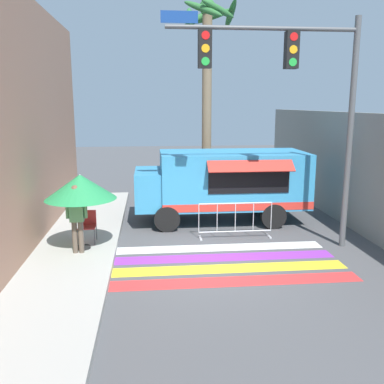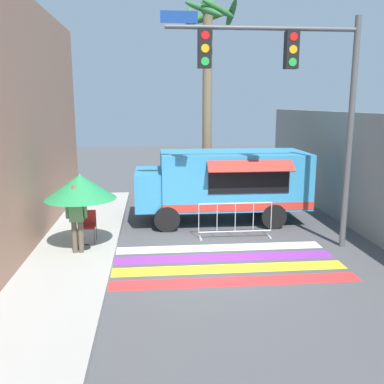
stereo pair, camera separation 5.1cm
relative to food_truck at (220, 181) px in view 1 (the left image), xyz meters
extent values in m
plane|color=#4C4C4F|center=(-0.82, -3.75, -1.36)|extent=(60.00, 60.00, 0.00)
cube|color=#A8A59E|center=(-5.42, -3.75, -1.28)|extent=(4.40, 16.00, 0.17)
cube|color=tan|center=(-5.44, -3.75, 1.95)|extent=(0.25, 16.00, 6.62)
cube|color=gray|center=(4.07, -0.75, 0.44)|extent=(0.20, 16.00, 3.61)
cube|color=red|center=(-0.82, -5.01, -1.36)|extent=(6.40, 0.56, 0.01)
cube|color=yellow|center=(-0.82, -4.25, -1.36)|extent=(6.40, 0.56, 0.01)
cube|color=purple|center=(-0.82, -3.49, -1.36)|extent=(6.40, 0.56, 0.01)
cube|color=white|center=(-0.82, -2.73, -1.36)|extent=(6.40, 0.56, 0.01)
cube|color=#338CBF|center=(0.43, 0.01, 0.07)|extent=(4.75, 2.30, 1.76)
cube|color=#338CBF|center=(-1.94, 0.01, -0.21)|extent=(1.68, 2.12, 1.19)
cube|color=#1E232D|center=(-2.73, 0.01, 0.08)|extent=(0.06, 1.84, 0.45)
cube|color=black|center=(0.71, -1.16, 0.21)|extent=(2.51, 0.03, 0.79)
cube|color=red|center=(0.71, -1.37, 0.68)|extent=(2.61, 0.43, 0.31)
cube|color=red|center=(0.43, -1.15, -0.63)|extent=(4.75, 0.01, 0.24)
cylinder|color=black|center=(-1.80, -1.05, -0.97)|extent=(0.80, 0.22, 0.80)
cylinder|color=black|center=(-1.80, 1.07, -0.97)|extent=(0.80, 0.22, 0.80)
cylinder|color=black|center=(1.55, -1.05, -0.97)|extent=(0.80, 0.22, 0.80)
cylinder|color=black|center=(1.55, 1.07, -0.97)|extent=(0.80, 0.22, 0.80)
cylinder|color=#515456|center=(2.97, -2.90, 1.65)|extent=(0.16, 0.16, 6.03)
cylinder|color=#515456|center=(0.55, -2.90, 4.32)|extent=(4.84, 0.11, 0.11)
cube|color=black|center=(1.28, -2.93, 3.81)|extent=(0.32, 0.28, 0.90)
cylinder|color=red|center=(1.28, -3.07, 4.11)|extent=(0.20, 0.02, 0.20)
cylinder|color=#F2A519|center=(1.28, -3.07, 3.81)|extent=(0.20, 0.02, 0.20)
cylinder|color=green|center=(1.28, -3.07, 3.51)|extent=(0.20, 0.02, 0.20)
cube|color=black|center=(-0.90, -2.93, 3.81)|extent=(0.32, 0.28, 0.90)
cylinder|color=red|center=(-0.90, -3.07, 4.11)|extent=(0.20, 0.02, 0.20)
cylinder|color=#F2A519|center=(-0.90, -3.07, 3.81)|extent=(0.20, 0.02, 0.20)
cylinder|color=green|center=(-0.90, -3.07, 3.51)|extent=(0.20, 0.02, 0.20)
cube|color=navy|center=(-1.52, -2.92, 4.54)|extent=(0.90, 0.02, 0.28)
cylinder|color=black|center=(-4.06, -2.92, -1.16)|extent=(0.36, 0.36, 0.06)
cylinder|color=#B2B2B7|center=(-4.06, -2.92, -0.22)|extent=(0.04, 0.04, 1.96)
cone|color=#268C4C|center=(-4.06, -2.92, 0.45)|extent=(1.81, 1.81, 0.63)
cylinder|color=#4C4C51|center=(-4.23, -2.63, -0.98)|extent=(0.02, 0.02, 0.42)
cylinder|color=#4C4C51|center=(-3.80, -2.63, -0.98)|extent=(0.02, 0.02, 0.42)
cylinder|color=#4C4C51|center=(-4.23, -2.21, -0.98)|extent=(0.02, 0.02, 0.42)
cylinder|color=#4C4C51|center=(-3.80, -2.21, -0.98)|extent=(0.02, 0.02, 0.42)
cube|color=#B22626|center=(-4.01, -2.42, -0.76)|extent=(0.45, 0.45, 0.03)
cube|color=#B22626|center=(-4.01, -2.21, -0.54)|extent=(0.45, 0.03, 0.40)
cylinder|color=brown|center=(-4.21, -3.22, -0.79)|extent=(0.13, 0.13, 0.82)
cylinder|color=brown|center=(-4.06, -3.22, -0.79)|extent=(0.13, 0.13, 0.82)
cube|color=#598C59|center=(-4.13, -3.22, -0.05)|extent=(0.34, 0.20, 0.66)
cylinder|color=#598C59|center=(-4.35, -3.22, -0.01)|extent=(0.09, 0.09, 0.56)
cylinder|color=#598C59|center=(-3.91, -3.22, -0.01)|extent=(0.09, 0.09, 0.56)
sphere|color=brown|center=(-4.13, -3.22, 0.43)|extent=(0.23, 0.23, 0.23)
cylinder|color=#B7BABF|center=(0.16, -1.88, -0.33)|extent=(2.15, 0.04, 0.04)
cylinder|color=#B7BABF|center=(0.16, -1.88, -1.17)|extent=(2.15, 0.04, 0.04)
cylinder|color=#B7BABF|center=(-0.91, -1.88, -0.75)|extent=(0.02, 0.02, 0.85)
cylinder|color=#B7BABF|center=(-0.38, -1.88, -0.75)|extent=(0.02, 0.02, 0.85)
cylinder|color=#B7BABF|center=(0.16, -1.88, -0.75)|extent=(0.02, 0.02, 0.85)
cylinder|color=#B7BABF|center=(0.70, -1.88, -0.75)|extent=(0.02, 0.02, 0.85)
cylinder|color=#B7BABF|center=(1.23, -1.88, -0.75)|extent=(0.02, 0.02, 0.85)
cube|color=#B7BABF|center=(-0.86, -1.88, -1.35)|extent=(0.06, 0.44, 0.03)
cube|color=#B7BABF|center=(1.18, -1.88, -1.35)|extent=(0.06, 0.44, 0.03)
cylinder|color=#7A664C|center=(-0.06, 2.89, 2.24)|extent=(0.37, 0.37, 7.20)
sphere|color=#2D6B33|center=(-0.06, 2.89, 5.99)|extent=(0.60, 0.60, 0.60)
ellipsoid|color=#2D6B33|center=(0.81, 2.91, 5.77)|extent=(0.27, 1.71, 0.92)
ellipsoid|color=#2D6B33|center=(0.28, 3.65, 5.83)|extent=(1.64, 0.91, 0.66)
ellipsoid|color=#2D6B33|center=(-0.33, 3.60, 5.72)|extent=(1.42, 0.73, 0.97)
ellipsoid|color=#2D6B33|center=(-0.74, 2.97, 5.73)|extent=(0.39, 1.33, 0.88)
ellipsoid|color=#2D6B33|center=(-0.31, 2.19, 5.79)|extent=(1.46, 0.71, 0.76)
ellipsoid|color=#2D6B33|center=(0.23, 2.23, 5.81)|extent=(1.41, 0.80, 0.69)
camera|label=1|loc=(-2.30, -13.75, 2.50)|focal=40.00mm
camera|label=2|loc=(-2.25, -13.76, 2.50)|focal=40.00mm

